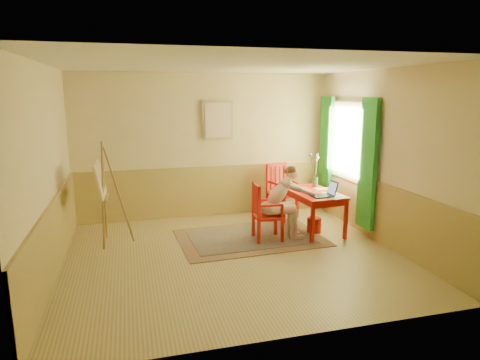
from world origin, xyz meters
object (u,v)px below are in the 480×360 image
object	(u,v)px
chair_back	(281,190)
figure	(282,200)
laptop	(325,193)
table	(314,197)
chair_left	(265,212)
easel	(102,184)

from	to	relation	value
chair_back	figure	distance (m)	1.39
figure	laptop	world-z (taller)	figure
figure	laptop	bearing A→B (deg)	-7.23
table	chair_back	world-z (taller)	chair_back
chair_back	figure	bearing A→B (deg)	-109.49
chair_left	laptop	size ratio (longest dim) A/B	2.22
table	laptop	bearing A→B (deg)	-82.47
figure	easel	xyz separation A→B (m)	(-2.85, 0.56, 0.31)
figure	chair_back	bearing A→B (deg)	70.51
table	figure	world-z (taller)	figure
easel	table	bearing A→B (deg)	-4.87
figure	laptop	xyz separation A→B (m)	(0.73, -0.09, 0.08)
chair_left	chair_back	world-z (taller)	chair_back
table	laptop	world-z (taller)	laptop
laptop	easel	size ratio (longest dim) A/B	0.26
laptop	easel	bearing A→B (deg)	169.64
figure	easel	world-z (taller)	easel
table	laptop	distance (m)	0.38
chair_left	figure	xyz separation A→B (m)	(0.29, -0.02, 0.21)
chair_left	figure	world-z (taller)	figure
figure	chair_left	bearing A→B (deg)	175.43
figure	laptop	distance (m)	0.74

